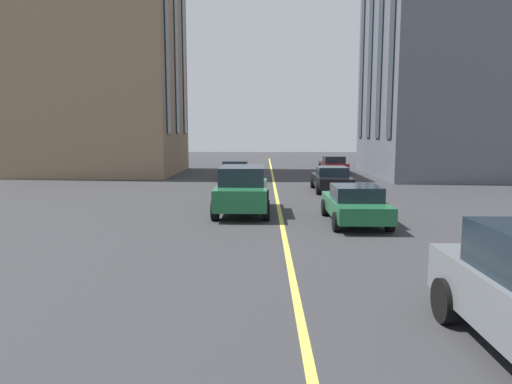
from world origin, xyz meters
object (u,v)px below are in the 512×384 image
at_px(car_red_oncoming, 333,164).
at_px(car_grey_parked_a, 235,171).
at_px(car_green_parked_b, 242,189).
at_px(car_green_far, 355,204).
at_px(car_black_trailing, 331,179).

relative_size(car_red_oncoming, car_grey_parked_a, 1.00).
bearing_deg(car_red_oncoming, car_green_parked_b, 160.92).
xyz_separation_m(car_red_oncoming, car_green_far, (-20.53, 2.30, 0.00)).
distance_m(car_green_far, car_grey_parked_a, 14.98).
bearing_deg(car_black_trailing, car_green_parked_b, 146.85).
relative_size(car_red_oncoming, car_black_trailing, 1.00).
height_order(car_green_far, car_black_trailing, same).
height_order(car_green_far, car_green_parked_b, car_green_parked_b).
bearing_deg(car_red_oncoming, car_grey_parked_a, 130.92).
xyz_separation_m(car_red_oncoming, car_grey_parked_a, (-6.45, 7.45, 0.00)).
xyz_separation_m(car_green_far, car_green_parked_b, (2.02, 4.10, 0.27)).
bearing_deg(car_green_parked_b, car_black_trailing, -33.15).
height_order(car_red_oncoming, car_grey_parked_a, same).
height_order(car_red_oncoming, car_green_parked_b, car_green_parked_b).
bearing_deg(car_red_oncoming, car_black_trailing, 170.95).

